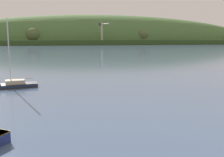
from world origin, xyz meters
name	(u,v)px	position (x,y,z in m)	size (l,w,h in m)	color
far_shoreline_hill	(99,44)	(44.11, 275.07, 0.21)	(459.32, 90.54, 58.58)	#314A21
dockside_crane	(102,34)	(40.31, 237.86, 9.35)	(7.67, 12.13, 19.57)	#4C4C51
sailboat_near_mooring	(9,86)	(-9.13, 44.75, 0.20)	(6.22, 3.07, 9.94)	#232328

